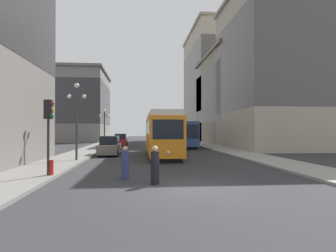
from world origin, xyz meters
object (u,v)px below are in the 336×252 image
streetcar (161,133)px  pedestrian_crossing_far (155,166)px  lamp_post_left_near (77,110)px  fire_hydrant (51,167)px  parked_car_left_near (110,146)px  lamp_post_left_far (104,122)px  pedestrian_crossing_near (125,164)px  parked_car_left_mid (121,140)px  transit_bus (182,133)px  traffic_light_near_left (49,117)px

streetcar → pedestrian_crossing_far: 14.44m
lamp_post_left_near → fire_hydrant: lamp_post_left_near is taller
streetcar → parked_car_left_near: (-4.83, 0.72, -1.26)m
lamp_post_left_near → lamp_post_left_far: lamp_post_left_near is taller
streetcar → lamp_post_left_near: bearing=-144.5°
parked_car_left_near → pedestrian_crossing_far: (3.51, -15.04, -0.05)m
pedestrian_crossing_near → lamp_post_left_far: lamp_post_left_far is taller
streetcar → parked_car_left_mid: bearing=106.4°
streetcar → parked_car_left_mid: streetcar is taller
pedestrian_crossing_near → parked_car_left_near: bearing=-84.4°
pedestrian_crossing_far → fire_hydrant: (-5.12, 2.19, -0.27)m
streetcar → lamp_post_left_near: lamp_post_left_near is taller
fire_hydrant → pedestrian_crossing_far: bearing=-23.2°
lamp_post_left_far → parked_car_left_near: bearing=-80.9°
streetcar → transit_bus: 13.72m
lamp_post_left_far → streetcar: bearing=-61.7°
pedestrian_crossing_near → lamp_post_left_near: (-4.03, 8.14, 3.17)m
streetcar → pedestrian_crossing_near: bearing=-101.8°
parked_car_left_near → transit_bus: bearing=56.0°
lamp_post_left_far → pedestrian_crossing_far: bearing=-78.6°
transit_bus → lamp_post_left_far: 10.77m
streetcar → parked_car_left_near: 5.05m
pedestrian_crossing_near → pedestrian_crossing_far: 1.96m
traffic_light_near_left → lamp_post_left_near: (-0.22, 7.48, 0.88)m
pedestrian_crossing_near → fire_hydrant: (-3.74, 0.80, -0.23)m
lamp_post_left_near → transit_bus: bearing=59.3°
pedestrian_crossing_near → lamp_post_left_far: (-4.03, 25.46, 2.72)m
lamp_post_left_far → fire_hydrant: (0.29, -24.66, -2.95)m
parked_car_left_mid → lamp_post_left_far: lamp_post_left_far is taller
transit_bus → parked_car_left_near: transit_bus is taller
pedestrian_crossing_far → traffic_light_near_left: (-5.19, 2.05, 2.25)m
streetcar → parked_car_left_mid: (-4.83, 16.51, -1.26)m
transit_bus → pedestrian_crossing_near: 26.93m
fire_hydrant → streetcar: bearing=62.0°
pedestrian_crossing_near → lamp_post_left_near: size_ratio=0.28×
pedestrian_crossing_far → lamp_post_left_far: (-5.41, 26.85, 2.69)m
parked_car_left_near → pedestrian_crossing_far: bearing=-75.8°
pedestrian_crossing_far → lamp_post_left_near: bearing=131.6°
traffic_light_near_left → lamp_post_left_near: bearing=91.7°
traffic_light_near_left → lamp_post_left_far: lamp_post_left_far is taller
lamp_post_left_near → lamp_post_left_far: 17.33m
parked_car_left_mid → pedestrian_crossing_far: 31.02m
parked_car_left_mid → lamp_post_left_far: bearing=-115.1°
streetcar → traffic_light_near_left: traffic_light_near_left is taller
pedestrian_crossing_far → lamp_post_left_far: lamp_post_left_far is taller
pedestrian_crossing_near → pedestrian_crossing_far: size_ratio=0.96×
transit_bus → traffic_light_near_left: 27.49m
pedestrian_crossing_near → lamp_post_left_far: 25.92m
transit_bus → pedestrian_crossing_near: bearing=-103.7°
transit_bus → parked_car_left_mid: (-8.74, 3.36, -1.10)m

